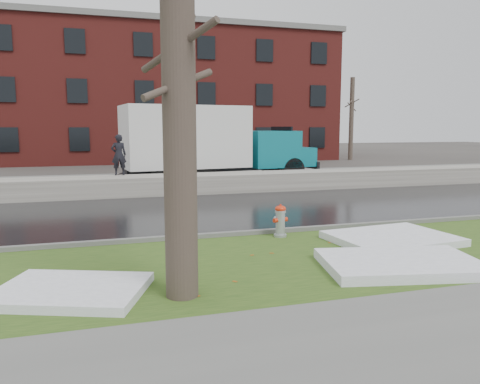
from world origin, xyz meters
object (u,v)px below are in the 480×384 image
object	(u,v)px
box_truck	(209,143)
worker	(119,155)
tree	(179,89)
fire_hydrant	(280,219)

from	to	relation	value
box_truck	worker	size ratio (longest dim) A/B	6.84
tree	box_truck	bearing A→B (deg)	75.45
box_truck	fire_hydrant	bearing A→B (deg)	-101.82
worker	box_truck	bearing A→B (deg)	-151.76
box_truck	worker	distance (m)	4.99
fire_hydrant	box_truck	xyz separation A→B (m)	(0.89, 11.36, 1.44)
worker	fire_hydrant	bearing A→B (deg)	106.75
tree	worker	world-z (taller)	tree
fire_hydrant	tree	xyz separation A→B (m)	(-2.90, -3.23, 2.71)
fire_hydrant	tree	distance (m)	5.12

